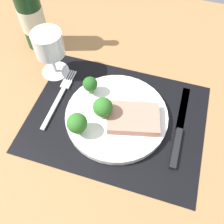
# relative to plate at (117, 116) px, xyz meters

# --- Properties ---
(ground_plane) EXTENTS (1.40, 1.10, 0.03)m
(ground_plane) POSITION_rel_plate_xyz_m (0.00, 0.00, -0.03)
(ground_plane) COLOR #996D42
(placemat) EXTENTS (0.42, 0.32, 0.00)m
(placemat) POSITION_rel_plate_xyz_m (0.00, 0.00, -0.01)
(placemat) COLOR black
(placemat) RESTS_ON ground_plane
(plate) EXTENTS (0.24, 0.24, 0.02)m
(plate) POSITION_rel_plate_xyz_m (0.00, 0.00, 0.00)
(plate) COLOR white
(plate) RESTS_ON placemat
(steak) EXTENTS (0.13, 0.11, 0.02)m
(steak) POSITION_rel_plate_xyz_m (0.04, -0.01, 0.02)
(steak) COLOR tan
(steak) RESTS_ON plate
(broccoli_center) EXTENTS (0.04, 0.04, 0.06)m
(broccoli_center) POSITION_rel_plate_xyz_m (-0.03, -0.02, 0.05)
(broccoli_center) COLOR #5B8942
(broccoli_center) RESTS_ON plate
(broccoli_near_steak) EXTENTS (0.04, 0.04, 0.06)m
(broccoli_near_steak) POSITION_rel_plate_xyz_m (-0.07, -0.07, 0.04)
(broccoli_near_steak) COLOR #5B8942
(broccoli_near_steak) RESTS_ON plate
(broccoli_near_fork) EXTENTS (0.04, 0.04, 0.05)m
(broccoli_near_fork) POSITION_rel_plate_xyz_m (-0.08, 0.04, 0.04)
(broccoli_near_fork) COLOR #5B8942
(broccoli_near_fork) RESTS_ON plate
(fork) EXTENTS (0.02, 0.19, 0.01)m
(fork) POSITION_rel_plate_xyz_m (-0.16, 0.01, -0.01)
(fork) COLOR silver
(fork) RESTS_ON placemat
(knife) EXTENTS (0.02, 0.23, 0.01)m
(knife) POSITION_rel_plate_xyz_m (0.15, 0.01, -0.00)
(knife) COLOR black
(knife) RESTS_ON placemat
(wine_bottle) EXTENTS (0.07, 0.07, 0.27)m
(wine_bottle) POSITION_rel_plate_xyz_m (-0.30, 0.18, 0.09)
(wine_bottle) COLOR #143819
(wine_bottle) RESTS_ON ground_plane
(wine_glass) EXTENTS (0.07, 0.07, 0.13)m
(wine_glass) POSITION_rel_plate_xyz_m (-0.20, 0.10, 0.08)
(wine_glass) COLOR silver
(wine_glass) RESTS_ON ground_plane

